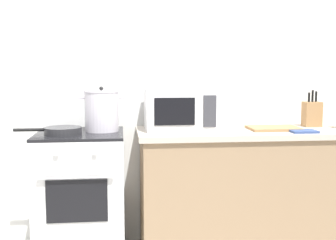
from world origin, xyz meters
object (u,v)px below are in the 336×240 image
Objects in this scene: frying_pan at (62,131)px; knife_block at (312,114)px; microwave at (180,109)px; cutting_board at (273,128)px; stock_pot at (102,111)px; stove at (81,197)px; oven_mitt at (303,131)px.

knife_block reaches higher than frying_pan.
frying_pan is 0.90× the size of microwave.
stock_pot is at bearing 177.49° from cutting_board.
microwave reaches higher than frying_pan.
stove is 1.84× the size of microwave.
oven_mitt is at bearing -15.85° from microwave.
stock_pot reaches higher than microwave.
stove is at bearing 174.16° from oven_mitt.
frying_pan is (-0.26, -0.14, -0.12)m from stock_pot.
knife_block is (1.86, 0.22, 0.07)m from frying_pan.
cutting_board is (0.68, -0.08, -0.14)m from microwave.
stove is at bearing -173.67° from microwave.
stock_pot is 0.56m from microwave.
cutting_board is at bearing -2.51° from stock_pot.
stove is at bearing -175.38° from knife_block.
cutting_board reaches higher than stove.
frying_pan is at bearing -173.09° from knife_block.
oven_mitt is at bearing -8.70° from stock_pot.
microwave is (0.56, 0.02, 0.00)m from stock_pot.
frying_pan is at bearing -176.77° from cutting_board.
knife_block is (1.60, 0.09, -0.05)m from stock_pot.
microwave reaches higher than knife_block.
stock_pot is at bearing 28.11° from frying_pan.
stock_pot reaches higher than oven_mitt.
oven_mitt is (1.40, -0.21, -0.14)m from stock_pot.
stock_pot is 0.66× the size of microwave.
knife_block is (1.03, 0.06, -0.05)m from microwave.
microwave is at bearing 164.15° from oven_mitt.
frying_pan reaches higher than oven_mitt.
microwave is at bearing 173.45° from cutting_board.
microwave is (0.82, 0.16, 0.12)m from frying_pan.
microwave is 1.79× the size of knife_block.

